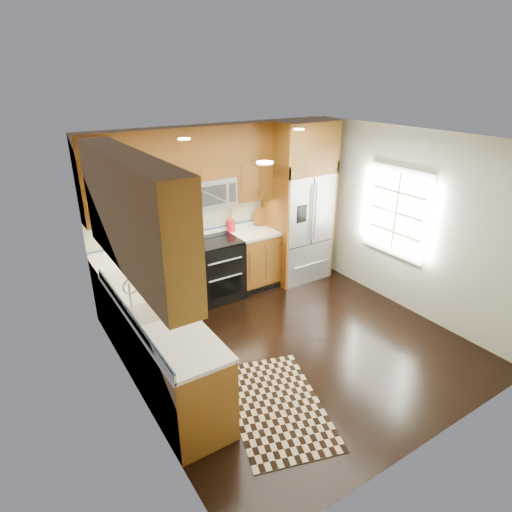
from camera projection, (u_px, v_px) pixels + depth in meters
ground at (293, 343)px, 5.60m from camera, size 4.00×4.00×0.00m
wall_back at (217, 210)px, 6.63m from camera, size 4.00×0.02×2.60m
wall_left at (131, 295)px, 4.09m from camera, size 0.02×4.00×2.60m
wall_right at (408, 222)px, 6.08m from camera, size 0.02×4.00×2.60m
window at (397, 212)px, 6.18m from camera, size 0.04×1.10×1.30m
base_cabinets at (175, 310)px, 5.51m from camera, size 2.85×3.00×0.90m
countertop at (179, 271)px, 5.48m from camera, size 2.86×3.01×0.04m
upper_cabinets at (166, 186)px, 5.07m from camera, size 2.85×3.00×1.15m
range at (215, 270)px, 6.58m from camera, size 0.76×0.67×0.95m
microwave at (208, 192)px, 6.21m from camera, size 0.76×0.40×0.42m
refrigerator at (298, 203)px, 6.99m from camera, size 0.98×0.75×2.60m
sink_faucet at (152, 306)px, 4.52m from camera, size 0.54×0.44×0.37m
rug at (276, 405)px, 4.55m from camera, size 1.34×1.75×0.01m
knife_block at (182, 238)px, 6.25m from camera, size 0.13×0.15×0.24m
utensil_crock at (231, 223)px, 6.76m from camera, size 0.16×0.16×0.38m
cutting_board at (262, 225)px, 7.06m from camera, size 0.37×0.37×0.02m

